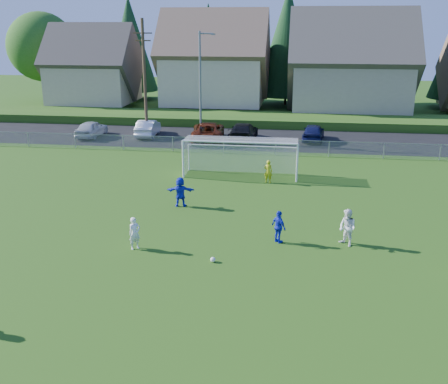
{
  "coord_description": "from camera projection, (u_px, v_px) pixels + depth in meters",
  "views": [
    {
      "loc": [
        3.51,
        -17.08,
        9.58
      ],
      "look_at": [
        0.0,
        8.0,
        1.4
      ],
      "focal_mm": 42.0,
      "sensor_mm": 36.0,
      "label": 1
    }
  ],
  "objects": [
    {
      "name": "ground",
      "position": [
        194.0,
        293.0,
        19.51
      ],
      "size": [
        160.0,
        160.0,
        0.0
      ],
      "primitive_type": "plane",
      "color": "#193D0C",
      "rests_on": "ground"
    },
    {
      "name": "player_white_a",
      "position": [
        135.0,
        233.0,
        23.13
      ],
      "size": [
        0.63,
        0.63,
        1.47
      ],
      "primitive_type": "imported",
      "rotation": [
        0.0,
        0.0,
        0.77
      ],
      "color": "white",
      "rests_on": "ground"
    },
    {
      "name": "player_blue_a",
      "position": [
        279.0,
        227.0,
        23.78
      ],
      "size": [
        0.87,
        0.91,
        1.52
      ],
      "primitive_type": "imported",
      "rotation": [
        0.0,
        0.0,
        2.31
      ],
      "color": "#1425C4",
      "rests_on": "ground"
    },
    {
      "name": "chainlink_fence",
      "position": [
        249.0,
        146.0,
        40.05
      ],
      "size": [
        52.06,
        0.06,
        1.2
      ],
      "color": "gray",
      "rests_on": "ground"
    },
    {
      "name": "houses_row",
      "position": [
        286.0,
        45.0,
        57.01
      ],
      "size": [
        53.9,
        11.45,
        13.27
      ],
      "color": "tan",
      "rests_on": "ground"
    },
    {
      "name": "utility_pole",
      "position": [
        145.0,
        78.0,
        44.62
      ],
      "size": [
        1.6,
        0.26,
        10.0
      ],
      "color": "#473321",
      "rests_on": "ground"
    },
    {
      "name": "streetlight",
      "position": [
        201.0,
        84.0,
        43.11
      ],
      "size": [
        1.38,
        0.18,
        9.0
      ],
      "color": "slate",
      "rests_on": "ground"
    },
    {
      "name": "asphalt_lot",
      "position": [
        255.0,
        139.0,
        45.42
      ],
      "size": [
        60.0,
        60.0,
        0.0
      ],
      "primitive_type": "plane",
      "color": "black",
      "rests_on": "ground"
    },
    {
      "name": "soccer_ball",
      "position": [
        213.0,
        260.0,
        22.0
      ],
      "size": [
        0.22,
        0.22,
        0.22
      ],
      "primitive_type": "sphere",
      "color": "white",
      "rests_on": "ground"
    },
    {
      "name": "car_d",
      "position": [
        243.0,
        132.0,
        44.6
      ],
      "size": [
        2.28,
        5.29,
        1.52
      ],
      "primitive_type": "imported",
      "rotation": [
        0.0,
        0.0,
        3.11
      ],
      "color": "black",
      "rests_on": "ground"
    },
    {
      "name": "car_e",
      "position": [
        313.0,
        132.0,
        44.61
      ],
      "size": [
        2.1,
        4.39,
        1.45
      ],
      "primitive_type": "imported",
      "rotation": [
        0.0,
        0.0,
        3.05
      ],
      "color": "#11153D",
      "rests_on": "ground"
    },
    {
      "name": "player_white_b",
      "position": [
        347.0,
        228.0,
        23.44
      ],
      "size": [
        1.03,
        1.05,
        1.7
      ],
      "primitive_type": "imported",
      "rotation": [
        0.0,
        0.0,
        -0.85
      ],
      "color": "white",
      "rests_on": "ground"
    },
    {
      "name": "car_a",
      "position": [
        91.0,
        129.0,
        46.11
      ],
      "size": [
        1.83,
        4.28,
        1.44
      ],
      "primitive_type": "imported",
      "rotation": [
        0.0,
        0.0,
        3.11
      ],
      "color": "#B4B8BC",
      "rests_on": "ground"
    },
    {
      "name": "player_blue_b",
      "position": [
        180.0,
        192.0,
        28.53
      ],
      "size": [
        1.57,
        0.67,
        1.64
      ],
      "primitive_type": "imported",
      "rotation": [
        0.0,
        0.0,
        3.26
      ],
      "color": "#1425C4",
      "rests_on": "ground"
    },
    {
      "name": "soccer_goal",
      "position": [
        241.0,
        151.0,
        34.13
      ],
      "size": [
        7.42,
        1.9,
        2.5
      ],
      "color": "white",
      "rests_on": "ground"
    },
    {
      "name": "car_c",
      "position": [
        208.0,
        131.0,
        44.62
      ],
      "size": [
        3.31,
        5.99,
        1.59
      ],
      "primitive_type": "imported",
      "rotation": [
        0.0,
        0.0,
        3.26
      ],
      "color": "#4D1808",
      "rests_on": "ground"
    },
    {
      "name": "car_b",
      "position": [
        148.0,
        128.0,
        46.44
      ],
      "size": [
        1.86,
        4.5,
        1.45
      ],
      "primitive_type": "imported",
      "rotation": [
        0.0,
        0.0,
        3.22
      ],
      "color": "white",
      "rests_on": "ground"
    },
    {
      "name": "tree_row",
      "position": [
        279.0,
        46.0,
        63.18
      ],
      "size": [
        65.98,
        12.36,
        13.8
      ],
      "color": "#382616",
      "rests_on": "ground"
    },
    {
      "name": "goalkeeper",
      "position": [
        268.0,
        171.0,
        32.8
      ],
      "size": [
        0.57,
        0.41,
        1.45
      ],
      "primitive_type": "imported",
      "rotation": [
        0.0,
        0.0,
        3.02
      ],
      "color": "gold",
      "rests_on": "ground"
    },
    {
      "name": "grass_embankment",
      "position": [
        261.0,
        119.0,
        52.37
      ],
      "size": [
        70.0,
        6.0,
        0.8
      ],
      "primitive_type": "cube",
      "color": "#1E420F",
      "rests_on": "ground"
    }
  ]
}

